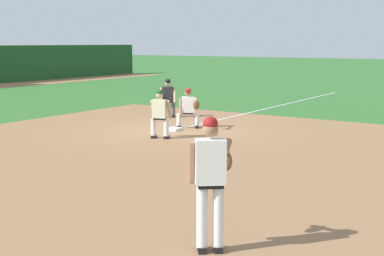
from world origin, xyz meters
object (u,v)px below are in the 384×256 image
at_px(umpire, 168,97).
at_px(pitcher, 211,176).
at_px(baseball, 197,161).
at_px(first_baseman, 189,106).
at_px(baserunner, 160,112).
at_px(first_base_bag, 174,129).

bearing_deg(umpire, pitcher, -141.40).
relative_size(baseball, umpire, 0.05).
xyz_separation_m(baseball, first_baseman, (4.12, 3.01, 0.69)).
xyz_separation_m(first_baseman, umpire, (1.76, 2.12, 0.06)).
relative_size(pitcher, baserunner, 1.27).
distance_m(first_baseman, baserunner, 2.06).
xyz_separation_m(first_base_bag, pitcher, (-7.94, -6.26, 1.01)).
height_order(first_base_bag, pitcher, pitcher).
relative_size(first_base_bag, baserunner, 0.26).
distance_m(baseball, pitcher, 5.51).
relative_size(baseball, first_baseman, 0.06).
height_order(baseball, pitcher, pitcher).
height_order(first_base_bag, umpire, umpire).
distance_m(baseball, first_baseman, 5.15).
xyz_separation_m(baserunner, umpire, (3.79, 2.46, 0.00)).
height_order(baserunner, umpire, same).
bearing_deg(first_base_bag, baserunner, -161.10).
xyz_separation_m(baseball, baserunner, (2.09, 2.67, 0.76)).
height_order(first_base_bag, baseball, first_base_bag).
bearing_deg(first_baseman, first_base_bag, 167.17).
bearing_deg(first_baseman, pitcher, -144.45).
height_order(first_baseman, umpire, umpire).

